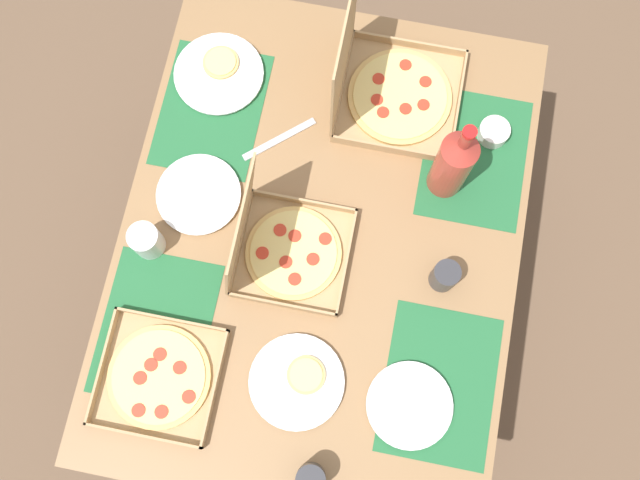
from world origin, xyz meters
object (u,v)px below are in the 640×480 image
plate_near_right (219,73)px  cup_red (146,241)px  cup_spare (311,479)px  condiment_bowl (494,132)px  cup_dark (445,276)px  plate_middle (298,381)px  pizza_box_corner_right (159,377)px  soda_bottle (453,163)px  pizza_box_edge_far (388,87)px  plate_near_left (409,405)px  pizza_box_center (282,248)px  plate_far_right (199,195)px

plate_near_right → cup_red: cup_red is taller
cup_spare → condiment_bowl: 0.96m
cup_dark → plate_middle: bearing=136.1°
pizza_box_corner_right → plate_near_right: pizza_box_corner_right is taller
soda_bottle → condiment_bowl: soda_bottle is taller
cup_dark → plate_near_right: bearing=56.8°
pizza_box_edge_far → plate_middle: pizza_box_edge_far is taller
cup_dark → condiment_bowl: 0.41m
plate_near_right → cup_spare: size_ratio=2.63×
pizza_box_edge_far → soda_bottle: 0.29m
plate_near_left → plate_middle: 0.27m
plate_near_left → cup_dark: (0.31, -0.03, 0.04)m
soda_bottle → pizza_box_corner_right: bearing=136.4°
plate_near_right → plate_near_left: bearing=-139.7°
pizza_box_corner_right → condiment_bowl: condiment_bowl is taller
cup_red → condiment_bowl: 0.91m
pizza_box_edge_far → cup_red: (-0.51, 0.50, -0.01)m
pizza_box_center → cup_red: pizza_box_center is taller
plate_middle → cup_spare: (-0.21, -0.07, 0.04)m
condiment_bowl → cup_dark: bearing=170.1°
cup_dark → plate_near_left: bearing=174.7°
pizza_box_center → pizza_box_corner_right: size_ratio=1.09×
pizza_box_edge_far → cup_dark: 0.51m
plate_near_left → plate_near_right: 0.98m
condiment_bowl → cup_red: bearing=119.9°
plate_far_right → cup_spare: 0.74m
plate_near_left → cup_red: size_ratio=2.20×
pizza_box_edge_far → cup_spare: bearing=179.6°
pizza_box_center → plate_middle: pizza_box_center is taller
pizza_box_edge_far → soda_bottle: size_ratio=1.07×
plate_near_left → cup_spare: bearing=136.1°
pizza_box_edge_far → soda_bottle: bearing=-137.7°
cup_red → plate_near_right: bearing=-7.2°
plate_near_left → pizza_box_center: bearing=50.3°
pizza_box_corner_right → cup_red: (0.31, 0.10, 0.03)m
plate_near_left → cup_red: bearing=69.6°
plate_far_right → cup_dark: bearing=-98.4°
pizza_box_center → plate_middle: bearing=-161.9°
pizza_box_edge_far → condiment_bowl: size_ratio=4.40×
plate_middle → condiment_bowl: bearing=-27.3°
pizza_box_center → cup_red: (-0.05, 0.33, -0.00)m
plate_far_right → cup_red: 0.18m
cup_red → soda_bottle: bearing=-66.0°
plate_near_right → soda_bottle: bearing=-105.9°
plate_far_right → plate_near_right: (0.34, 0.03, 0.00)m
pizza_box_center → plate_near_right: (0.44, 0.27, -0.04)m
pizza_box_edge_far → plate_middle: (-0.76, 0.08, -0.04)m
plate_middle → soda_bottle: soda_bottle is taller
soda_bottle → pizza_box_center: bearing=125.7°
pizza_box_center → plate_far_right: size_ratio=1.42×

